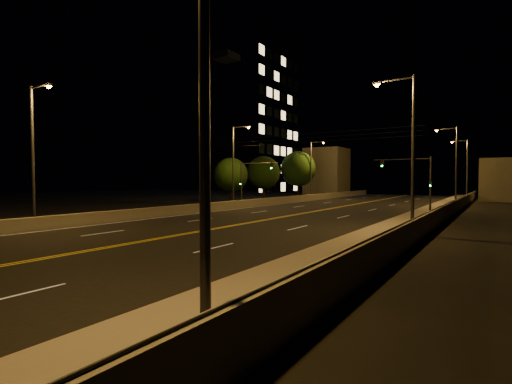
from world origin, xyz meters
The scene contains 23 objects.
road centered at (0.00, 20.00, 0.01)m, with size 18.00×120.00×0.02m, color black.
sidewalk centered at (10.80, 20.00, 0.15)m, with size 3.60×120.00×0.30m, color gray.
curb centered at (8.93, 20.00, 0.07)m, with size 0.14×120.00×0.15m, color gray.
parapet_wall centered at (12.45, 20.00, 0.80)m, with size 0.30×120.00×1.00m, color gray.
jersey_barrier centered at (-9.23, 20.00, 0.46)m, with size 0.45×120.00×0.92m, color gray.
distant_building_right centered at (16.50, 66.00, 3.27)m, with size 6.00×10.00×6.54m, color #6D695C.
distant_building_left centered at (-16.00, 73.80, 5.09)m, with size 8.00×8.00×10.19m, color #6D695C.
parapet_rail centered at (12.45, 20.00, 1.33)m, with size 0.06×0.06×120.00m, color black.
lane_markings centered at (0.00, 19.93, 0.02)m, with size 17.32×116.00×0.00m.
streetlight_0 centered at (11.53, 1.49, 5.53)m, with size 2.55×0.28×9.63m.
streetlight_1 centered at (11.53, 20.27, 5.53)m, with size 2.55×0.28×9.63m.
streetlight_2 centered at (11.53, 46.53, 5.53)m, with size 2.55×0.28×9.63m.
streetlight_3 centered at (11.53, 63.68, 5.53)m, with size 2.55×0.28×9.63m.
streetlight_4 centered at (-9.93, 9.11, 5.53)m, with size 2.55×0.28×9.63m.
streetlight_5 centered at (-9.93, 31.60, 5.53)m, with size 2.55×0.28×9.63m.
streetlight_6 centered at (-9.93, 53.14, 5.53)m, with size 2.55×0.28×9.63m.
traffic_signal_right centered at (9.92, 32.70, 3.50)m, with size 5.11×0.31×5.44m.
traffic_signal_left centered at (-8.72, 32.70, 3.50)m, with size 5.11×0.31×5.44m.
overhead_wires centered at (0.00, 29.50, 7.40)m, with size 22.00×0.03×0.83m.
building_tower centered at (-28.45, 53.66, 13.21)m, with size 24.00×15.00×27.56m.
tree_0 centered at (-14.01, 36.13, 3.94)m, with size 4.62×4.62×6.26m.
tree_1 centered at (-14.71, 45.43, 4.41)m, with size 5.16×5.16×6.99m.
tree_2 centered at (-13.10, 54.24, 5.19)m, with size 6.07×6.07×8.23m.
Camera 1 is at (16.18, -3.49, 3.40)m, focal length 26.00 mm.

